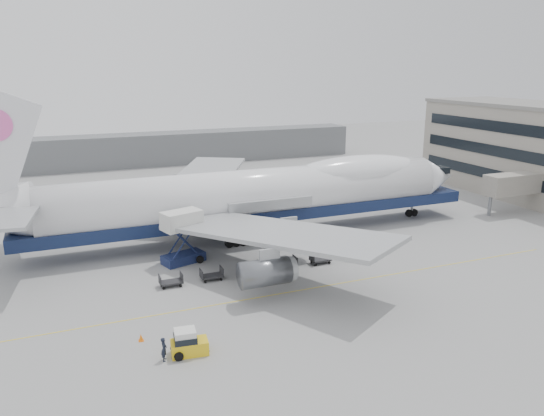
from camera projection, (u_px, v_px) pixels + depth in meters
name	position (u px, v px, depth m)	size (l,w,h in m)	color
ground	(292.00, 267.00, 58.74)	(260.00, 260.00, 0.00)	gray
apron_line	(316.00, 287.00, 53.38)	(60.00, 0.15, 0.01)	gold
hangar	(119.00, 151.00, 116.65)	(110.00, 8.00, 7.00)	slate
airliner	(258.00, 194.00, 68.24)	(67.00, 55.30, 19.98)	white
catering_truck	(182.00, 234.00, 59.38)	(5.14, 4.17, 6.03)	navy
baggage_tug	(188.00, 343.00, 40.84)	(2.98, 1.84, 2.07)	yellow
ground_worker	(164.00, 349.00, 39.95)	(0.69, 0.45, 1.88)	black
traffic_cone	(141.00, 338.00, 42.96)	(0.43, 0.43, 0.63)	orange
dolly_0	(171.00, 281.00, 53.58)	(2.30, 1.35, 1.30)	#2D2D30
dolly_1	(212.00, 275.00, 55.14)	(2.30, 1.35, 1.30)	#2D2D30
dolly_2	(250.00, 269.00, 56.71)	(2.30, 1.35, 1.30)	#2D2D30
dolly_3	(286.00, 264.00, 58.27)	(2.30, 1.35, 1.30)	#2D2D30
dolly_4	(320.00, 259.00, 59.84)	(2.30, 1.35, 1.30)	#2D2D30
dolly_5	(353.00, 254.00, 61.40)	(2.30, 1.35, 1.30)	#2D2D30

